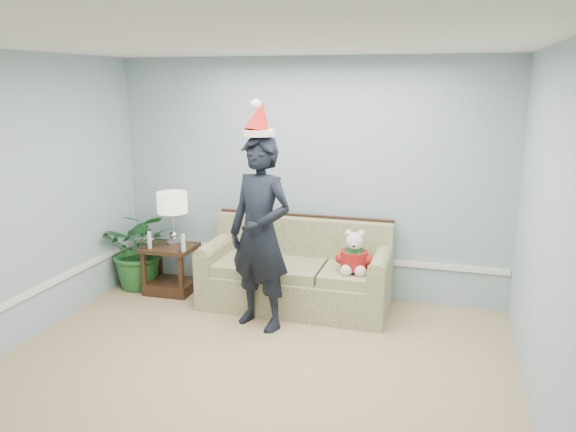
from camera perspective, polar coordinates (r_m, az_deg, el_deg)
The scene contains 10 objects.
room_shell at distance 4.06m, azimuth -6.84°, elevation -1.94°, with size 4.54×5.04×2.74m.
wainscot_trim at distance 5.84m, azimuth -12.76°, elevation -6.60°, with size 4.49×4.99×0.06m.
sofa at distance 6.24m, azimuth 0.88°, elevation -6.04°, with size 2.03×0.87×0.95m.
side_table at distance 6.77m, azimuth -11.84°, elevation -5.78°, with size 0.60×0.51×0.57m.
table_lamp at distance 6.60m, azimuth -11.68°, elevation 1.13°, with size 0.35×0.35×0.62m.
candle_pair at distance 6.49m, azimuth -12.27°, elevation -2.60°, with size 0.47×0.05×0.20m.
houseplant at distance 6.94m, azimuth -14.75°, elevation -3.24°, with size 0.86×0.75×0.96m, color #23612A.
man at distance 5.52m, azimuth -2.84°, elevation -1.81°, with size 0.71×0.46×1.94m, color black.
santa_hat at distance 5.35m, azimuth -2.91°, elevation 9.74°, with size 0.39×0.42×0.35m.
teddy_bear at distance 5.83m, azimuth 6.72°, elevation -4.18°, with size 0.31×0.34×0.46m.
Camera 1 is at (1.56, -3.59, 2.42)m, focal length 35.00 mm.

